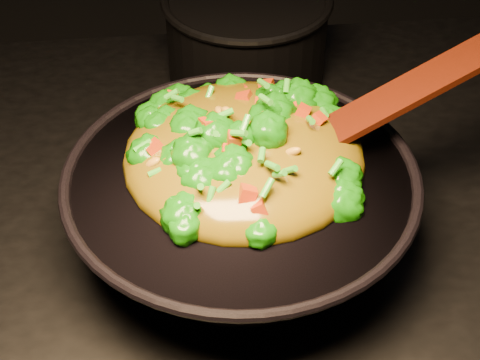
{
  "coord_description": "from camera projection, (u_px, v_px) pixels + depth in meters",
  "views": [
    {
      "loc": [
        -0.11,
        -0.59,
        1.51
      ],
      "look_at": [
        -0.05,
        -0.01,
        0.99
      ],
      "focal_mm": 55.0,
      "sensor_mm": 36.0,
      "label": 1
    }
  ],
  "objects": [
    {
      "name": "stir_fry",
      "position": [
        244.0,
        127.0,
        0.76
      ],
      "size": [
        0.33,
        0.33,
        0.09
      ],
      "primitive_type": null,
      "rotation": [
        0.0,
        0.0,
        -0.34
      ],
      "color": "#166D07",
      "rests_on": "wok"
    },
    {
      "name": "back_pot",
      "position": [
        247.0,
        37.0,
        1.04
      ],
      "size": [
        0.29,
        0.29,
        0.13
      ],
      "primitive_type": "cylinder",
      "rotation": [
        0.0,
        0.0,
        0.34
      ],
      "color": "black",
      "rests_on": "stovetop"
    },
    {
      "name": "spatula",
      "position": [
        381.0,
        106.0,
        0.77
      ],
      "size": [
        0.28,
        0.1,
        0.12
      ],
      "primitive_type": "cube",
      "rotation": [
        0.0,
        -0.38,
        0.21
      ],
      "color": "#3A1409",
      "rests_on": "wok"
    },
    {
      "name": "wok",
      "position": [
        241.0,
        211.0,
        0.8
      ],
      "size": [
        0.44,
        0.44,
        0.1
      ],
      "primitive_type": null,
      "rotation": [
        0.0,
        0.0,
        -0.23
      ],
      "color": "black",
      "rests_on": "stovetop"
    }
  ]
}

